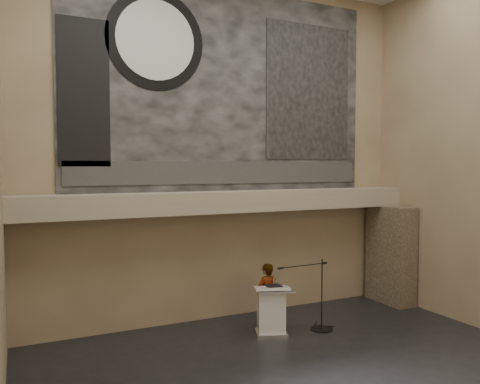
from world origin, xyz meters
TOP-DOWN VIEW (x-y plane):
  - floor at (0.00, 0.00)m, footprint 10.00×10.00m
  - wall_back at (0.00, 4.00)m, footprint 10.00×0.02m
  - soffit at (0.00, 3.60)m, footprint 10.00×0.80m
  - sprinkler_left at (-1.60, 3.55)m, footprint 0.04×0.04m
  - sprinkler_right at (1.90, 3.55)m, footprint 0.04×0.04m
  - banner at (0.00, 3.97)m, footprint 8.00×0.05m
  - banner_text_strip at (0.00, 3.93)m, footprint 7.76×0.02m
  - banner_clock_rim at (-1.80, 3.93)m, footprint 2.30×0.02m
  - banner_clock_face at (-1.80, 3.91)m, footprint 1.84×0.02m
  - banner_building_print at (2.40, 3.93)m, footprint 2.60×0.02m
  - banner_brick_print at (-3.40, 3.93)m, footprint 1.10×0.02m
  - stone_pier at (4.65, 3.15)m, footprint 0.60×1.40m
  - lectern at (0.36, 2.32)m, footprint 0.91×0.77m
  - binder at (0.41, 2.29)m, footprint 0.33×0.27m
  - papers at (0.30, 2.27)m, footprint 0.25×0.33m
  - speaker_person at (0.48, 2.77)m, footprint 0.63×0.49m
  - mic_stand at (1.56, 2.12)m, footprint 1.46×0.52m

SIDE VIEW (x-z plane):
  - floor at x=0.00m, z-range 0.00..0.00m
  - mic_stand at x=1.56m, z-range -0.58..1.08m
  - lectern at x=0.36m, z-range -0.02..1.12m
  - speaker_person at x=0.48m, z-range 0.00..1.53m
  - papers at x=0.30m, z-range 1.10..1.10m
  - binder at x=0.41m, z-range 1.10..1.14m
  - stone_pier at x=4.65m, z-range 0.00..2.70m
  - sprinkler_left at x=-1.60m, z-range 2.64..2.70m
  - sprinkler_right at x=1.90m, z-range 2.64..2.70m
  - soffit at x=0.00m, z-range 2.70..3.20m
  - banner_text_strip at x=0.00m, z-range 3.38..3.93m
  - wall_back at x=0.00m, z-range 0.00..8.50m
  - banner_brick_print at x=-3.40m, z-range 3.80..7.00m
  - banner at x=0.00m, z-range 3.20..8.20m
  - banner_building_print at x=2.40m, z-range 4.00..7.60m
  - banner_clock_rim at x=-1.80m, z-range 5.55..7.85m
  - banner_clock_face at x=-1.80m, z-range 5.78..7.62m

